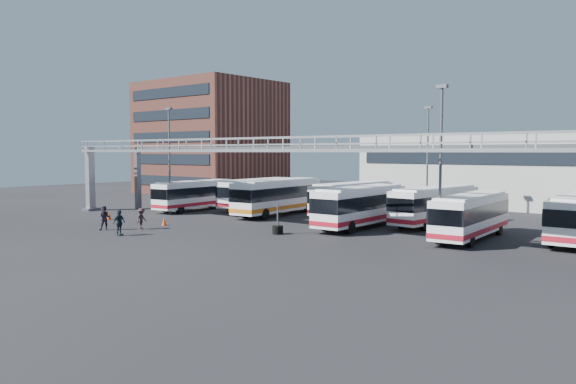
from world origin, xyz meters
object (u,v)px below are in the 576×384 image
Objects in this scene: bus_6 at (435,204)px; pedestrian_c at (141,219)px; cone_right at (164,222)px; cone_left at (109,216)px; bus_4 at (353,198)px; bus_7 at (471,215)px; pedestrian_d at (119,223)px; light_pole_mid at (441,156)px; bus_5 at (361,205)px; pedestrian_b at (105,218)px; bus_3 at (278,195)px; light_pole_back at (428,155)px; bus_1 at (195,194)px; bus_2 at (258,192)px; light_pole_left at (169,155)px; tire_stack at (278,229)px.

pedestrian_c is at bearing -130.59° from bus_6.
bus_6 reaches higher than cone_right.
bus_4 is at bearing 45.98° from cone_left.
bus_7 is 5.54× the size of pedestrian_d.
light_pole_mid is 14.26× the size of cone_left.
bus_5 is at bearing -50.30° from bus_4.
bus_3 is at bearing 31.38° from pedestrian_b.
light_pole_back reaches higher than pedestrian_d.
light_pole_back is at bearing 21.11° from bus_1.
bus_4 reaches higher than pedestrian_b.
bus_4 is at bearing 141.76° from light_pole_mid.
bus_3 reaches higher than bus_2.
bus_7 is at bearing -17.34° from bus_2.
light_pole_left is 24.41m from light_pole_back.
bus_7 is 27.01m from pedestrian_b.
bus_3 reaches higher than pedestrian_c.
bus_5 is at bearing -6.36° from bus_1.
bus_5 reaches higher than pedestrian_d.
bus_5 is 19.92m from pedestrian_b.
cone_left is (-9.23, -12.24, -1.52)m from bus_3.
bus_3 is 17.16m from pedestrian_d.
bus_7 is (25.13, -5.85, -0.04)m from bus_2.
pedestrian_b is at bearing -121.54° from light_pole_back.
bus_4 is (11.41, 0.53, -0.00)m from bus_2.
bus_1 is 16.19× the size of cone_right.
cone_right is (2.94, -14.61, -1.44)m from bus_2.
light_pole_left is 28.91m from bus_7.
light_pole_left is at bearing -114.69° from bus_2.
cone_right is at bearing -82.86° from bus_2.
bus_5 is at bearing -48.82° from pedestrian_d.
pedestrian_b is at bearing 124.61° from pedestrian_c.
bus_4 reaches higher than cone_left.
light_pole_back is at bearing 55.11° from cone_right.
light_pole_mid reaches higher than cone_left.
pedestrian_d is (1.54, -3.04, 0.10)m from pedestrian_c.
bus_5 is 7.56m from tire_stack.
bus_6 is 13.67m from tire_stack.
tire_stack is at bearing -11.90° from light_pole_left.
light_pole_back is 4.49× the size of tire_stack.
pedestrian_c is (-16.74, -16.48, -0.92)m from bus_6.
cone_right is (-2.39, -11.54, -1.57)m from bus_3.
pedestrian_d is at bearing -70.23° from cone_right.
bus_1 is 15.47m from pedestrian_b.
light_pole_left reaches higher than pedestrian_c.
tire_stack is (-3.39, -17.50, -5.34)m from light_pole_back.
bus_1 reaches higher than pedestrian_c.
bus_7 is at bearing 29.01° from tire_stack.
tire_stack is at bearing -154.65° from bus_7.
bus_7 reaches higher than bus_1.
light_pole_back reaches higher than cone_left.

